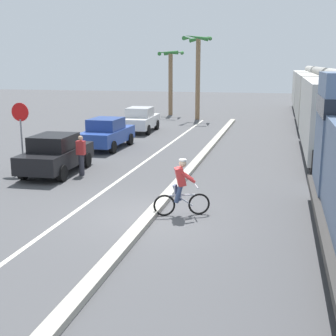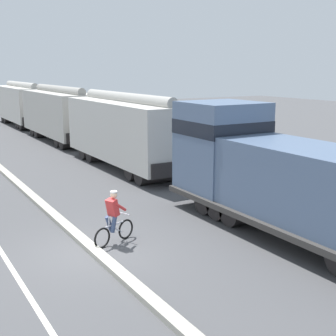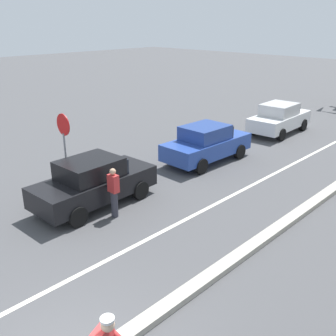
{
  "view_description": "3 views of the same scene",
  "coord_description": "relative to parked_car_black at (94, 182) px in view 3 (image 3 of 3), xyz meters",
  "views": [
    {
      "loc": [
        3.58,
        -12.8,
        4.47
      ],
      "look_at": [
        0.23,
        1.17,
        1.23
      ],
      "focal_mm": 50.0,
      "sensor_mm": 36.0,
      "label": 1
    },
    {
      "loc": [
        -4.82,
        -12.68,
        5.46
      ],
      "look_at": [
        3.29,
        1.04,
        2.05
      ],
      "focal_mm": 50.0,
      "sensor_mm": 36.0,
      "label": 2
    },
    {
      "loc": [
        4.75,
        -2.4,
        5.86
      ],
      "look_at": [
        -4.12,
        6.75,
        0.99
      ],
      "focal_mm": 42.0,
      "sensor_mm": 36.0,
      "label": 3
    }
  ],
  "objects": [
    {
      "name": "parked_car_black",
      "position": [
        0.0,
        0.0,
        0.0
      ],
      "size": [
        1.95,
        4.26,
        1.62
      ],
      "color": "black",
      "rests_on": "ground"
    },
    {
      "name": "lane_stripe",
      "position": [
        2.91,
        1.55,
        -0.81
      ],
      "size": [
        0.14,
        36.0,
        0.01
      ],
      "primitive_type": "cube",
      "color": "silver",
      "rests_on": "ground"
    },
    {
      "name": "parked_car_blue",
      "position": [
        -0.01,
        5.93,
        0.0
      ],
      "size": [
        1.9,
        4.23,
        1.62
      ],
      "color": "#28479E",
      "rests_on": "ground"
    },
    {
      "name": "median_curb",
      "position": [
        5.31,
        1.55,
        -0.74
      ],
      "size": [
        0.36,
        36.0,
        0.16
      ],
      "primitive_type": "cube",
      "color": "#B2AD9E",
      "rests_on": "ground"
    },
    {
      "name": "pedestrian_by_cars",
      "position": [
        1.16,
        -0.08,
        0.03
      ],
      "size": [
        0.34,
        0.22,
        1.62
      ],
      "color": "#33333D",
      "rests_on": "ground"
    },
    {
      "name": "stop_sign",
      "position": [
        -1.47,
        -0.06,
        1.21
      ],
      "size": [
        0.76,
        0.08,
        2.88
      ],
      "color": "gray",
      "rests_on": "ground"
    },
    {
      "name": "parked_car_white",
      "position": [
        -0.07,
        12.23,
        0.0
      ],
      "size": [
        1.97,
        4.27,
        1.62
      ],
      "color": "silver",
      "rests_on": "ground"
    }
  ]
}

